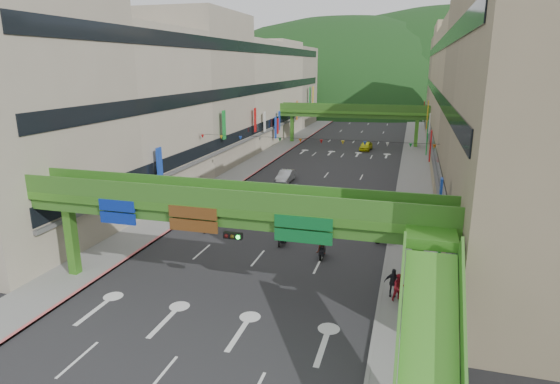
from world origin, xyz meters
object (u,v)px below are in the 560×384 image
at_px(overpass_near, 236,220).
at_px(pedestrian_red, 399,290).
at_px(scooter_rider_near, 282,233).
at_px(scooter_rider_mid, 322,244).
at_px(car_silver, 286,176).
at_px(car_yellow, 366,146).

xyz_separation_m(overpass_near, pedestrian_red, (9.26, 2.62, -4.36)).
height_order(overpass_near, pedestrian_red, overpass_near).
relative_size(scooter_rider_near, scooter_rider_mid, 1.00).
distance_m(scooter_rider_mid, pedestrian_red, 7.82).
height_order(car_silver, pedestrian_red, pedestrian_red).
relative_size(overpass_near, pedestrian_red, 16.56).
distance_m(car_yellow, pedestrian_red, 52.21).
relative_size(car_yellow, pedestrian_red, 2.55).
xyz_separation_m(car_yellow, pedestrian_red, (7.14, -51.72, 0.11)).
height_order(car_yellow, pedestrian_red, pedestrian_red).
bearing_deg(scooter_rider_near, scooter_rider_mid, -25.97).
height_order(scooter_rider_near, scooter_rider_mid, scooter_rider_mid).
distance_m(scooter_rider_mid, car_silver, 23.26).
xyz_separation_m(scooter_rider_near, car_yellow, (2.04, 44.61, -0.29)).
bearing_deg(car_silver, pedestrian_red, -61.18).
bearing_deg(pedestrian_red, overpass_near, 169.13).
xyz_separation_m(car_silver, car_yellow, (7.13, 24.72, 0.02)).
relative_size(overpass_near, car_yellow, 6.49).
distance_m(overpass_near, car_yellow, 54.57).
distance_m(scooter_rider_near, pedestrian_red, 11.62).
relative_size(car_silver, car_yellow, 1.01).
relative_size(scooter_rider_near, pedestrian_red, 1.28).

